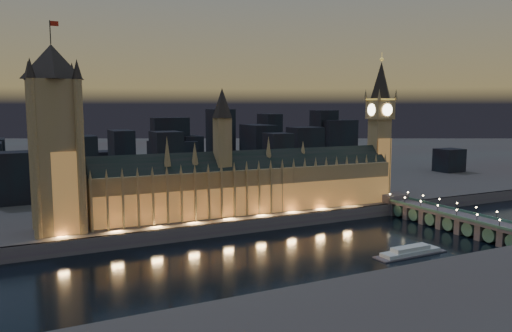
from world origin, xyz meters
name	(u,v)px	position (x,y,z in m)	size (l,w,h in m)	color
ground_plane	(293,249)	(0.00, 0.00, 0.00)	(2000.00, 2000.00, 0.00)	black
north_bank	(112,154)	(0.00, 520.00, 4.00)	(2000.00, 960.00, 8.00)	#4E3937
embankment_wall	(259,225)	(0.00, 41.00, 4.00)	(2000.00, 2.50, 8.00)	#574357
palace_of_westminster	(251,183)	(4.53, 61.75, 26.37)	(202.00, 28.36, 78.00)	olive
victoria_tower	(55,130)	(-110.00, 61.92, 62.92)	(31.68, 31.68, 111.13)	olive
elizabeth_tower	(380,118)	(108.00, 61.92, 66.35)	(18.00, 18.00, 104.81)	olive
westminster_bridge	(448,219)	(108.31, -3.46, 5.99)	(17.20, 113.00, 15.90)	#574357
river_boat	(410,252)	(48.31, -35.10, 1.56)	(41.69, 10.44, 4.50)	#574357
city_backdrop	(196,151)	(32.49, 245.24, 29.89)	(481.76, 215.63, 75.57)	black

